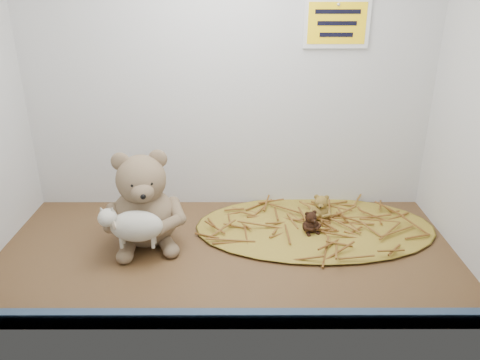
{
  "coord_description": "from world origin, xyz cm",
  "views": [
    {
      "loc": [
        3.11,
        -105.96,
        65.5
      ],
      "look_at": [
        3.29,
        1.51,
        19.84
      ],
      "focal_mm": 35.0,
      "sensor_mm": 36.0,
      "label": 1
    }
  ],
  "objects_px": {
    "toy_lamb": "(137,226)",
    "mini_teddy_tan": "(321,206)",
    "main_teddy": "(143,199)",
    "mini_teddy_brown": "(310,221)"
  },
  "relations": [
    {
      "from": "toy_lamb",
      "to": "mini_teddy_brown",
      "type": "xyz_separation_m",
      "value": [
        0.45,
        0.13,
        -0.05
      ]
    },
    {
      "from": "toy_lamb",
      "to": "mini_teddy_tan",
      "type": "height_order",
      "value": "toy_lamb"
    },
    {
      "from": "mini_teddy_brown",
      "to": "mini_teddy_tan",
      "type": "bearing_deg",
      "value": 40.87
    },
    {
      "from": "main_teddy",
      "to": "mini_teddy_tan",
      "type": "xyz_separation_m",
      "value": [
        0.49,
        0.11,
        -0.08
      ]
    },
    {
      "from": "toy_lamb",
      "to": "mini_teddy_tan",
      "type": "distance_m",
      "value": 0.53
    },
    {
      "from": "toy_lamb",
      "to": "mini_teddy_brown",
      "type": "relative_size",
      "value": 2.61
    },
    {
      "from": "mini_teddy_brown",
      "to": "toy_lamb",
      "type": "bearing_deg",
      "value": 175.16
    },
    {
      "from": "mini_teddy_tan",
      "to": "mini_teddy_brown",
      "type": "bearing_deg",
      "value": -107.2
    },
    {
      "from": "main_teddy",
      "to": "mini_teddy_tan",
      "type": "relative_size",
      "value": 3.28
    },
    {
      "from": "main_teddy",
      "to": "mini_teddy_brown",
      "type": "xyz_separation_m",
      "value": [
        0.45,
        0.04,
        -0.08
      ]
    }
  ]
}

